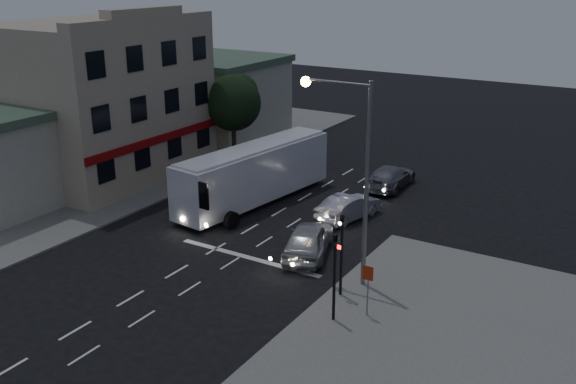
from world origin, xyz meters
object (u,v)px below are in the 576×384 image
Objects in this scene: tour_bus at (254,173)px; traffic_signal_main at (341,245)px; regulatory_sign at (368,282)px; car_suv at (308,239)px; traffic_signal_side at (335,267)px; car_sedan_a at (349,207)px; street_tree at (233,100)px; car_sedan_b at (391,177)px; streetlight at (353,160)px.

tour_bus is 2.85× the size of traffic_signal_main.
tour_bus is at bearing 142.19° from regulatory_sign.
traffic_signal_main is at bearing 119.27° from car_suv.
traffic_signal_side is at bearing -36.11° from tour_bus.
regulatory_sign is (1.00, 0.96, -0.82)m from traffic_signal_side.
car_sedan_a is 0.70× the size of street_tree.
traffic_signal_side is 0.66× the size of street_tree.
car_sedan_b is 17.33m from traffic_signal_side.
traffic_signal_side is at bearing -44.50° from street_tree.
tour_bus is 14.39m from regulatory_sign.
car_suv is 0.97× the size of car_sedan_b.
traffic_signal_main reaches higher than tour_bus.
car_sedan_b is at bearing 104.62° from traffic_signal_main.
tour_bus is at bearing -54.98° from car_suv.
car_suv is 4.74m from traffic_signal_main.
traffic_signal_main is 1.86× the size of regulatory_sign.
car_sedan_b is 15.25m from traffic_signal_main.
regulatory_sign is (11.37, -8.82, -0.30)m from tour_bus.
car_suv is 1.17× the size of traffic_signal_main.
traffic_signal_main is 0.46× the size of streetlight.
traffic_signal_side is 0.46× the size of streetlight.
tour_bus is 12.00m from streetlight.
car_suv is 2.18× the size of regulatory_sign.
regulatory_sign is at bearing -41.08° from street_tree.
tour_bus is at bearing 141.08° from traffic_signal_main.
car_sedan_a is at bearing 89.64° from car_sedan_b.
streetlight is at bearing 128.75° from regulatory_sign.
street_tree is (-6.14, 6.44, 2.60)m from tour_bus.
streetlight reaches higher than car_sedan_b.
car_sedan_b is at bearing -76.41° from car_sedan_a.
traffic_signal_main is at bearing -79.80° from streetlight.
regulatory_sign is at bearing 107.77° from car_sedan_b.
regulatory_sign reaches higher than car_sedan_b.
car_sedan_b reaches higher than car_sedan_a.
streetlight is (-0.96, 3.40, 3.31)m from traffic_signal_side.
streetlight reaches higher than car_sedan_a.
car_suv reaches higher than car_sedan_a.
tour_bus is 14.27m from traffic_signal_side.
traffic_signal_side reaches higher than car_suv.
streetlight reaches higher than regulatory_sign.
car_sedan_b is at bearing 105.09° from streetlight.
traffic_signal_side reaches higher than regulatory_sign.
car_suv is 0.77× the size of street_tree.
street_tree is at bearing 137.97° from traffic_signal_main.
traffic_signal_side reaches higher than car_sedan_b.
regulatory_sign is 5.18m from streetlight.
car_sedan_b is at bearing 105.21° from traffic_signal_side.
traffic_signal_main is at bearing 109.49° from traffic_signal_side.
street_tree is (-11.98, -0.41, 3.78)m from car_sedan_b.
regulatory_sign is (5.53, -15.68, 0.88)m from car_sedan_b.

